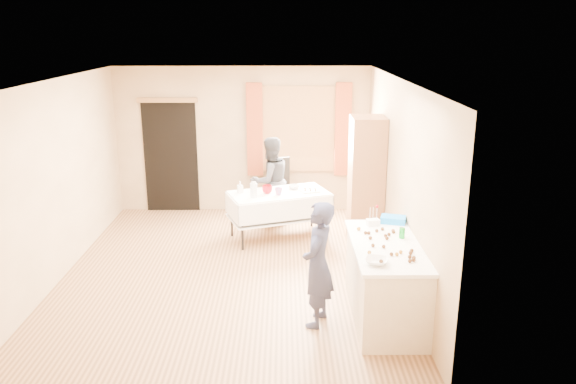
{
  "coord_description": "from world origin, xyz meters",
  "views": [
    {
      "loc": [
        0.74,
        -7.14,
        3.23
      ],
      "look_at": [
        0.79,
        0.0,
        1.14
      ],
      "focal_mm": 35.0,
      "sensor_mm": 36.0,
      "label": 1
    }
  ],
  "objects_px": {
    "counter": "(385,281)",
    "cabinet": "(366,181)",
    "chair": "(282,199)",
    "woman": "(270,181)",
    "party_table": "(279,211)",
    "girl": "(318,264)"
  },
  "relations": [
    {
      "from": "cabinet",
      "to": "party_table",
      "type": "bearing_deg",
      "value": 172.08
    },
    {
      "from": "chair",
      "to": "party_table",
      "type": "bearing_deg",
      "value": -115.28
    },
    {
      "from": "woman",
      "to": "counter",
      "type": "bearing_deg",
      "value": 81.48
    },
    {
      "from": "chair",
      "to": "woman",
      "type": "xyz_separation_m",
      "value": [
        -0.2,
        -0.41,
        0.44
      ]
    },
    {
      "from": "counter",
      "to": "chair",
      "type": "bearing_deg",
      "value": 107.86
    },
    {
      "from": "party_table",
      "to": "woman",
      "type": "relative_size",
      "value": 1.15
    },
    {
      "from": "chair",
      "to": "girl",
      "type": "distance_m",
      "value": 3.86
    },
    {
      "from": "girl",
      "to": "counter",
      "type": "bearing_deg",
      "value": 117.3
    },
    {
      "from": "cabinet",
      "to": "party_table",
      "type": "distance_m",
      "value": 1.45
    },
    {
      "from": "counter",
      "to": "cabinet",
      "type": "bearing_deg",
      "value": 87.63
    },
    {
      "from": "cabinet",
      "to": "chair",
      "type": "xyz_separation_m",
      "value": [
        -1.29,
        1.27,
        -0.68
      ]
    },
    {
      "from": "counter",
      "to": "party_table",
      "type": "relative_size",
      "value": 0.95
    },
    {
      "from": "party_table",
      "to": "woman",
      "type": "xyz_separation_m",
      "value": [
        -0.15,
        0.68,
        0.3
      ]
    },
    {
      "from": "cabinet",
      "to": "chair",
      "type": "distance_m",
      "value": 1.93
    },
    {
      "from": "cabinet",
      "to": "party_table",
      "type": "height_order",
      "value": "cabinet"
    },
    {
      "from": "party_table",
      "to": "chair",
      "type": "relative_size",
      "value": 1.68
    },
    {
      "from": "cabinet",
      "to": "girl",
      "type": "bearing_deg",
      "value": -109.14
    },
    {
      "from": "party_table",
      "to": "girl",
      "type": "xyz_separation_m",
      "value": [
        0.45,
        -2.73,
        0.27
      ]
    },
    {
      "from": "cabinet",
      "to": "woman",
      "type": "distance_m",
      "value": 1.74
    },
    {
      "from": "party_table",
      "to": "woman",
      "type": "height_order",
      "value": "woman"
    },
    {
      "from": "party_table",
      "to": "woman",
      "type": "distance_m",
      "value": 0.76
    },
    {
      "from": "counter",
      "to": "chair",
      "type": "distance_m",
      "value": 3.87
    }
  ]
}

